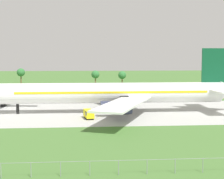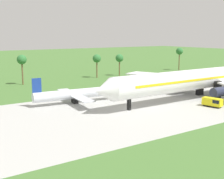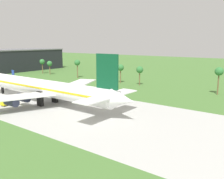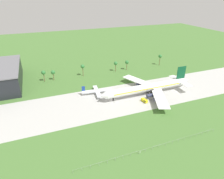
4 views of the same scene
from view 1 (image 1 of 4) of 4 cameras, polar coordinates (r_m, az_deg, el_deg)
name	(u,v)px [view 1 (image 1 of 4)]	position (r m, az deg, el deg)	size (l,w,h in m)	color
ground_plane	(19,113)	(104.23, -15.28, -3.77)	(600.00, 600.00, 0.00)	#477233
taxiway_strip	(19,113)	(104.23, -15.28, -3.77)	(320.00, 44.00, 0.02)	#B2B2AD
jet_airliner	(118,93)	(100.56, 0.97, -0.59)	(77.12, 61.71, 18.91)	white
regional_aircraft	(3,99)	(118.48, -17.68, -1.51)	(23.29, 21.05, 7.70)	silver
baggage_tug	(89,114)	(91.09, -3.87, -4.09)	(2.93, 5.41, 2.37)	black
palm_tree_row	(59,75)	(154.63, -8.75, 2.45)	(122.07, 3.60, 11.80)	brown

